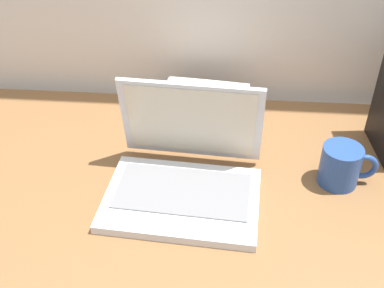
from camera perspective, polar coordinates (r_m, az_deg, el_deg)
name	(u,v)px	position (r m, az deg, el deg)	size (l,w,h in m)	color
desk	(200,196)	(1.02, 1.00, -6.19)	(1.60, 0.76, 0.03)	brown
laptop	(185,171)	(0.98, -0.84, -3.30)	(0.32, 0.28, 0.22)	silver
coffee_mug	(342,165)	(1.05, 17.42, -2.42)	(0.12, 0.08, 0.09)	#26478C
book_stack	(203,109)	(1.18, 1.36, 4.21)	(0.23, 0.18, 0.09)	#595960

